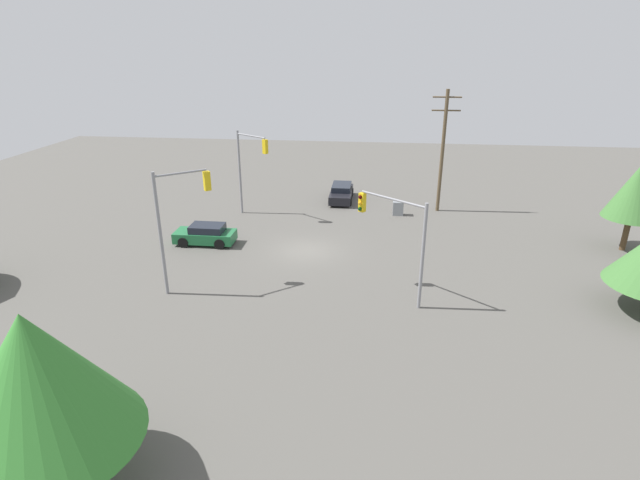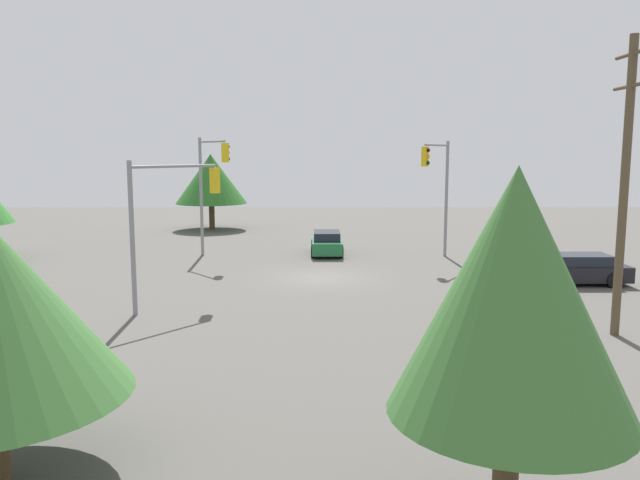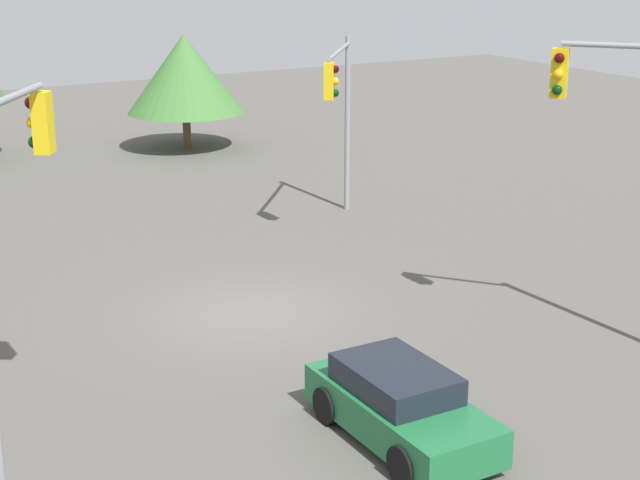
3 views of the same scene
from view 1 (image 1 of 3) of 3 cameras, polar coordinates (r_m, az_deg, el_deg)
The scene contains 10 objects.
ground_plane at distance 33.55m, azimuth -1.61°, elevation -1.21°, with size 80.00×80.00×0.00m, color #54514C.
sedan_dark at distance 44.26m, azimuth 2.46°, elevation 5.43°, with size 1.97×4.77×1.39m.
sedan_green at distance 35.31m, azimuth -12.94°, elevation 0.61°, with size 4.11×1.87×1.40m.
traffic_signal_main at distance 27.76m, azimuth -15.92°, elevation 3.23°, with size 2.50×2.11×6.92m.
traffic_signal_cross at distance 39.48m, azimuth -8.08°, elevation 9.01°, with size 2.85×2.04×6.71m.
traffic_signal_aux at distance 26.30m, azimuth 8.65°, elevation 1.32°, with size 3.51×2.88×5.77m.
utility_pole_tall at distance 41.46m, azimuth 13.84°, elevation 10.08°, with size 2.20×0.28×9.74m.
electrical_cabinet at distance 40.83m, azimuth 8.91°, elevation 3.59°, with size 0.84×0.60×1.12m, color gray.
tree_corner at distance 38.24m, azimuth 32.39°, elevation 4.69°, with size 3.55×3.55×5.87m.
tree_behind at distance 16.57m, azimuth -29.80°, elevation -13.72°, with size 5.60×5.60×6.34m.
Camera 1 is at (-4.45, 30.60, 13.01)m, focal length 28.00 mm.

